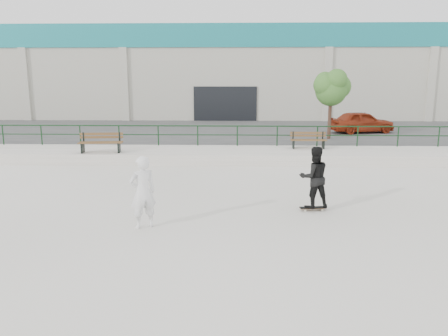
{
  "coord_description": "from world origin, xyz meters",
  "views": [
    {
      "loc": [
        1.03,
        -11.02,
        3.87
      ],
      "look_at": [
        0.61,
        2.0,
        1.17
      ],
      "focal_mm": 35.0,
      "sensor_mm": 36.0,
      "label": 1
    }
  ],
  "objects_px": {
    "bench_left": "(101,143)",
    "tree": "(332,87)",
    "bench_right": "(308,140)",
    "red_car": "(361,122)",
    "skateboard": "(313,208)",
    "seated_skater": "(143,192)",
    "standing_skater": "(314,177)"
  },
  "relations": [
    {
      "from": "red_car",
      "to": "bench_right",
      "type": "bearing_deg",
      "value": 132.16
    },
    {
      "from": "bench_right",
      "to": "tree",
      "type": "distance_m",
      "value": 4.6
    },
    {
      "from": "bench_left",
      "to": "tree",
      "type": "relative_size",
      "value": 0.52
    },
    {
      "from": "bench_right",
      "to": "bench_left",
      "type": "bearing_deg",
      "value": -170.82
    },
    {
      "from": "bench_left",
      "to": "tree",
      "type": "distance_m",
      "value": 12.7
    },
    {
      "from": "bench_left",
      "to": "seated_skater",
      "type": "distance_m",
      "value": 9.57
    },
    {
      "from": "bench_left",
      "to": "bench_right",
      "type": "bearing_deg",
      "value": 2.37
    },
    {
      "from": "standing_skater",
      "to": "skateboard",
      "type": "bearing_deg",
      "value": -10.62
    },
    {
      "from": "red_car",
      "to": "standing_skater",
      "type": "height_order",
      "value": "standing_skater"
    },
    {
      "from": "bench_left",
      "to": "tree",
      "type": "bearing_deg",
      "value": 17.02
    },
    {
      "from": "bench_left",
      "to": "red_car",
      "type": "xyz_separation_m",
      "value": [
        13.98,
        7.79,
        0.23
      ]
    },
    {
      "from": "bench_right",
      "to": "tree",
      "type": "relative_size",
      "value": 0.45
    },
    {
      "from": "tree",
      "to": "skateboard",
      "type": "distance_m",
      "value": 12.84
    },
    {
      "from": "red_car",
      "to": "skateboard",
      "type": "xyz_separation_m",
      "value": [
        -5.45,
        -14.89,
        -1.1
      ]
    },
    {
      "from": "bench_left",
      "to": "red_car",
      "type": "height_order",
      "value": "red_car"
    },
    {
      "from": "bench_right",
      "to": "seated_skater",
      "type": "bearing_deg",
      "value": -119.42
    },
    {
      "from": "bench_right",
      "to": "tree",
      "type": "height_order",
      "value": "tree"
    },
    {
      "from": "red_car",
      "to": "seated_skater",
      "type": "xyz_separation_m",
      "value": [
        -10.16,
        -16.56,
        -0.22
      ]
    },
    {
      "from": "bench_right",
      "to": "seated_skater",
      "type": "distance_m",
      "value": 11.84
    },
    {
      "from": "bench_right",
      "to": "seated_skater",
      "type": "xyz_separation_m",
      "value": [
        -5.88,
        -10.27,
        0.06
      ]
    },
    {
      "from": "bench_left",
      "to": "bench_right",
      "type": "xyz_separation_m",
      "value": [
        9.71,
        1.5,
        -0.05
      ]
    },
    {
      "from": "tree",
      "to": "standing_skater",
      "type": "xyz_separation_m",
      "value": [
        -2.9,
        -12.06,
        -2.38
      ]
    },
    {
      "from": "tree",
      "to": "seated_skater",
      "type": "distance_m",
      "value": 15.88
    },
    {
      "from": "bench_right",
      "to": "red_car",
      "type": "height_order",
      "value": "red_car"
    },
    {
      "from": "tree",
      "to": "red_car",
      "type": "distance_m",
      "value": 4.4
    },
    {
      "from": "red_car",
      "to": "skateboard",
      "type": "relative_size",
      "value": 4.97
    },
    {
      "from": "seated_skater",
      "to": "bench_right",
      "type": "bearing_deg",
      "value": -150.15
    },
    {
      "from": "red_car",
      "to": "skateboard",
      "type": "height_order",
      "value": "red_car"
    },
    {
      "from": "bench_left",
      "to": "skateboard",
      "type": "relative_size",
      "value": 2.52
    },
    {
      "from": "skateboard",
      "to": "standing_skater",
      "type": "bearing_deg",
      "value": -7.92
    },
    {
      "from": "red_car",
      "to": "seated_skater",
      "type": "bearing_deg",
      "value": 134.83
    },
    {
      "from": "bench_left",
      "to": "seated_skater",
      "type": "xyz_separation_m",
      "value": [
        3.83,
        -8.77,
        0.01
      ]
    }
  ]
}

